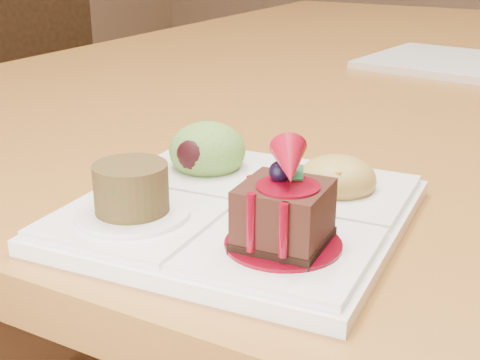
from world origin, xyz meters
The scene contains 4 objects.
dining_table centered at (0.00, 0.00, 0.68)m, with size 1.00×1.80×0.75m.
chair_left centered at (-0.96, 0.17, 0.59)m, with size 0.56×0.56×1.03m.
sampler_plate centered at (0.19, -0.75, 0.77)m, with size 0.26×0.26×0.10m.
second_plate centered at (0.18, -0.02, 0.76)m, with size 0.25×0.25×0.01m, color white.
Camera 1 is at (0.42, -1.17, 0.96)m, focal length 50.00 mm.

